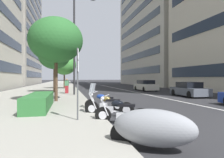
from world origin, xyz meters
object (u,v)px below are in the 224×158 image
at_px(motorcycle_mid_row, 121,113).
at_px(street_tree_far_plaza, 54,56).
at_px(street_tree_near_plaza_corner, 64,65).
at_px(motorcycle_nearest_camera, 152,128).
at_px(car_far_down_avenue, 146,86).
at_px(street_lamp_with_banners, 77,37).
at_px(motorcycle_second_in_row, 108,106).
at_px(street_tree_mid_sidewalk, 56,40).
at_px(motorcycle_under_tarp, 103,103).
at_px(car_following_behind, 189,90).
at_px(parking_sign_by_curb, 78,75).
at_px(pedestrian_on_plaza, 67,86).

height_order(motorcycle_mid_row, street_tree_far_plaza, street_tree_far_plaza).
relative_size(street_tree_far_plaza, street_tree_near_plaza_corner, 1.07).
bearing_deg(motorcycle_nearest_camera, car_far_down_avenue, -77.78).
bearing_deg(street_lamp_with_banners, motorcycle_mid_row, -174.84).
relative_size(motorcycle_second_in_row, street_lamp_with_banners, 0.22).
bearing_deg(motorcycle_mid_row, street_tree_mid_sidewalk, -43.50).
distance_m(motorcycle_second_in_row, street_tree_near_plaza_corner, 22.39).
relative_size(motorcycle_under_tarp, car_following_behind, 0.46).
relative_size(motorcycle_mid_row, street_tree_mid_sidewalk, 0.34).
height_order(motorcycle_nearest_camera, street_tree_mid_sidewalk, street_tree_mid_sidewalk).
height_order(motorcycle_under_tarp, parking_sign_by_curb, parking_sign_by_curb).
distance_m(parking_sign_by_curb, street_tree_far_plaza, 15.56).
height_order(car_following_behind, street_tree_near_plaza_corner, street_tree_near_plaza_corner).
relative_size(motorcycle_under_tarp, parking_sign_by_curb, 0.71).
height_order(parking_sign_by_curb, street_tree_near_plaza_corner, street_tree_near_plaza_corner).
distance_m(street_lamp_with_banners, street_tree_near_plaza_corner, 12.00).
height_order(motorcycle_nearest_camera, street_tree_far_plaza, street_tree_far_plaza).
distance_m(motorcycle_under_tarp, street_tree_far_plaza, 13.67).
bearing_deg(street_tree_far_plaza, motorcycle_under_tarp, -165.65).
xyz_separation_m(motorcycle_under_tarp, street_tree_mid_sidewalk, (3.83, 2.58, 3.90)).
relative_size(motorcycle_mid_row, car_following_behind, 0.46).
bearing_deg(street_lamp_with_banners, motorcycle_nearest_camera, -175.77).
height_order(street_tree_mid_sidewalk, pedestrian_on_plaza, street_tree_mid_sidewalk).
distance_m(motorcycle_mid_row, street_tree_far_plaza, 16.47).
bearing_deg(street_tree_near_plaza_corner, car_far_down_avenue, -116.98).
height_order(motorcycle_mid_row, street_tree_mid_sidewalk, street_tree_mid_sidewalk).
distance_m(motorcycle_under_tarp, street_lamp_with_banners, 10.31).
relative_size(car_following_behind, car_far_down_avenue, 0.92).
distance_m(street_tree_near_plaza_corner, pedestrian_on_plaza, 10.24).
xyz_separation_m(car_far_down_avenue, street_tree_near_plaza_corner, (5.62, 11.04, 3.10)).
xyz_separation_m(motorcycle_under_tarp, pedestrian_on_plaza, (10.78, 1.88, 0.49)).
bearing_deg(street_lamp_with_banners, car_far_down_avenue, -57.57).
bearing_deg(motorcycle_mid_row, pedestrian_on_plaza, -57.05).
relative_size(motorcycle_nearest_camera, street_tree_far_plaza, 0.38).
bearing_deg(motorcycle_under_tarp, street_lamp_with_banners, -59.37).
xyz_separation_m(motorcycle_mid_row, street_tree_mid_sidewalk, (6.76, 2.73, 3.92)).
bearing_deg(street_tree_far_plaza, street_tree_mid_sidewalk, -175.62).
relative_size(street_tree_far_plaza, pedestrian_on_plaza, 3.60).
bearing_deg(motorcycle_second_in_row, street_tree_mid_sidewalk, -39.54).
distance_m(motorcycle_nearest_camera, street_tree_mid_sidewalk, 10.57).
bearing_deg(motorcycle_mid_row, street_tree_far_plaza, -53.19).
relative_size(car_following_behind, street_tree_mid_sidewalk, 0.73).
xyz_separation_m(motorcycle_mid_row, street_lamp_with_banners, (11.77, 1.06, 5.26)).
relative_size(car_following_behind, street_lamp_with_banners, 0.44).
bearing_deg(street_tree_near_plaza_corner, street_tree_mid_sidewalk, 178.98).
height_order(car_far_down_avenue, street_tree_far_plaza, street_tree_far_plaza).
bearing_deg(pedestrian_on_plaza, street_tree_mid_sidewalk, 2.82).
bearing_deg(motorcycle_mid_row, car_far_down_avenue, -91.15).
relative_size(street_tree_mid_sidewalk, pedestrian_on_plaza, 3.74).
bearing_deg(motorcycle_second_in_row, street_tree_far_plaza, -52.56).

